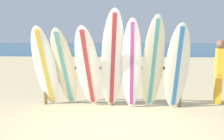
{
  "coord_description": "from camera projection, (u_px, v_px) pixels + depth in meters",
  "views": [
    {
      "loc": [
        0.26,
        -3.85,
        1.74
      ],
      "look_at": [
        -0.11,
        2.17,
        0.9
      ],
      "focal_mm": 35.84,
      "sensor_mm": 36.0,
      "label": 1
    }
  ],
  "objects": [
    {
      "name": "surfboard_leaning_center_left",
      "position": [
        88.0,
        69.0,
        5.41
      ],
      "size": [
        0.68,
        1.06,
        2.05
      ],
      "color": "white",
      "rests_on": "ground"
    },
    {
      "name": "surfboard_leaning_center",
      "position": [
        113.0,
        61.0,
        5.41
      ],
      "size": [
        0.69,
        0.84,
        2.43
      ],
      "color": "white",
      "rests_on": "ground"
    },
    {
      "name": "ocean_water",
      "position": [
        125.0,
        45.0,
        61.4
      ],
      "size": [
        120.0,
        80.0,
        0.01
      ],
      "primitive_type": "cube",
      "color": "navy",
      "rests_on": "ground"
    },
    {
      "name": "surfboard_leaning_left",
      "position": [
        65.0,
        69.0,
        5.55
      ],
      "size": [
        0.67,
        1.03,
        2.01
      ],
      "color": "beige",
      "rests_on": "ground"
    },
    {
      "name": "surfboard_rack",
      "position": [
        111.0,
        77.0,
        5.81
      ],
      "size": [
        3.65,
        0.09,
        1.15
      ],
      "color": "olive",
      "rests_on": "ground"
    },
    {
      "name": "small_boat_offshore",
      "position": [
        111.0,
        48.0,
        35.38
      ],
      "size": [
        1.88,
        2.67,
        0.71
      ],
      "color": "#B22D28",
      "rests_on": "ocean_water"
    },
    {
      "name": "surfboard_leaning_far_right",
      "position": [
        177.0,
        68.0,
        5.34
      ],
      "size": [
        0.62,
        0.62,
        2.11
      ],
      "color": "white",
      "rests_on": "ground"
    },
    {
      "name": "ground_plane",
      "position": [
        111.0,
        136.0,
        4.06
      ],
      "size": [
        120.0,
        120.0,
        0.0
      ],
      "primitive_type": "plane",
      "color": "#D3BC8C"
    },
    {
      "name": "surfboard_leaning_center_right",
      "position": [
        132.0,
        65.0,
        5.36
      ],
      "size": [
        0.47,
        0.59,
        2.22
      ],
      "color": "white",
      "rests_on": "ground"
    },
    {
      "name": "beachgoer_standing",
      "position": [
        219.0,
        69.0,
        5.96
      ],
      "size": [
        0.23,
        0.3,
        1.73
      ],
      "color": "gold",
      "rests_on": "ground"
    },
    {
      "name": "surfboard_leaning_far_left",
      "position": [
        45.0,
        68.0,
        5.58
      ],
      "size": [
        0.66,
        0.89,
        2.06
      ],
      "color": "white",
      "rests_on": "ground"
    },
    {
      "name": "surfboard_leaning_right",
      "position": [
        153.0,
        64.0,
        5.39
      ],
      "size": [
        0.63,
        0.73,
        2.3
      ],
      "color": "beige",
      "rests_on": "ground"
    }
  ]
}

